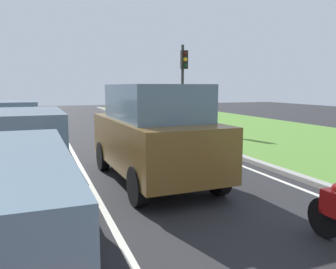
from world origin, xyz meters
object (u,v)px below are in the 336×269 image
(car_suv_ahead, at_px, (154,133))
(traffic_light_near_right, at_px, (184,73))
(car_sedan_left_lane, at_px, (12,170))
(car_hatchback_far, at_px, (14,129))

(car_suv_ahead, distance_m, traffic_light_near_right, 9.76)
(car_sedan_left_lane, distance_m, car_hatchback_far, 6.02)
(car_suv_ahead, relative_size, car_hatchback_far, 1.23)
(car_sedan_left_lane, bearing_deg, car_hatchback_far, 91.98)
(car_hatchback_far, bearing_deg, car_sedan_left_lane, -87.11)
(car_hatchback_far, distance_m, traffic_light_near_right, 8.97)
(car_suv_ahead, distance_m, car_sedan_left_lane, 3.39)
(traffic_light_near_right, bearing_deg, car_suv_ahead, -117.33)
(car_suv_ahead, height_order, car_hatchback_far, car_suv_ahead)
(car_suv_ahead, xyz_separation_m, traffic_light_near_right, (4.41, 8.53, 1.72))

